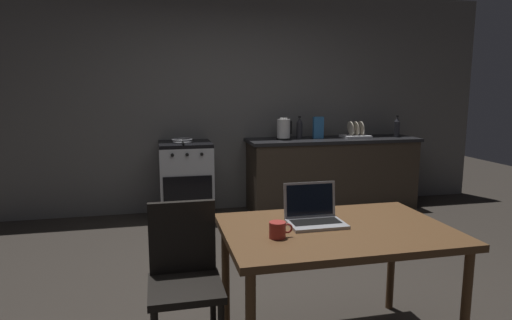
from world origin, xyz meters
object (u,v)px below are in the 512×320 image
electric_kettle (284,129)px  bottle_b (299,128)px  coffee_mug (278,230)px  cereal_box (318,128)px  laptop (314,216)px  stove_oven (186,180)px  dining_table (336,240)px  chair (184,271)px  bottle (397,127)px  dish_rack (356,134)px  frying_pan (182,140)px

electric_kettle → bottle_b: (0.23, 0.08, 0.00)m
coffee_mug → cereal_box: (1.37, 3.00, 0.25)m
laptop → coffee_mug: laptop is taller
cereal_box → bottle_b: (-0.23, 0.06, -0.00)m
laptop → coffee_mug: 0.33m
coffee_mug → stove_oven: bearing=95.4°
dining_table → cereal_box: cereal_box is taller
dining_table → chair: chair is taller
bottle → dish_rack: (-0.55, 0.05, -0.08)m
cereal_box → laptop: bearing=-111.3°
coffee_mug → bottle_b: bottle_b is taller
laptop → electric_kettle: electric_kettle is taller
cereal_box → bottle_b: 0.23m
coffee_mug → dining_table: bearing=13.7°
stove_oven → electric_kettle: 1.33m
bottle → frying_pan: (-2.73, 0.02, -0.11)m
dish_rack → chair: bearing=-130.4°
stove_oven → frying_pan: frying_pan is taller
coffee_mug → dish_rack: dish_rack is taller
electric_kettle → stove_oven: bearing=-179.9°
frying_pan → dish_rack: bearing=0.8°
dish_rack → dining_table: bearing=-117.3°
chair → cereal_box: size_ratio=3.28×
cereal_box → dish_rack: cereal_box is taller
dish_rack → bottle_b: (-0.72, 0.08, 0.08)m
stove_oven → coffee_mug: (0.28, -2.98, 0.34)m
laptop → electric_kettle: bearing=69.6°
stove_oven → chair: (-0.20, -2.75, 0.06)m
bottle → cereal_box: size_ratio=1.02×
bottle → dish_rack: bearing=174.8°
stove_oven → electric_kettle: size_ratio=3.40×
electric_kettle → frying_pan: (-1.23, -0.03, -0.10)m
cereal_box → bottle_b: size_ratio=0.97×
chair → cereal_box: (1.85, 2.78, 0.53)m
bottle → cereal_box: bottle is taller
laptop → stove_oven: bearing=93.7°
dining_table → bottle: 3.52m
electric_kettle → dish_rack: 0.96m
frying_pan → cereal_box: bearing=1.7°
dining_table → dish_rack: bearing=62.7°
stove_oven → dining_table: (0.65, -2.89, 0.22)m
stove_oven → coffee_mug: 3.01m
electric_kettle → dish_rack: electric_kettle is taller
frying_pan → bottle_b: 1.46m
dish_rack → bottle_b: bottle_b is taller
laptop → cereal_box: (1.09, 2.81, 0.25)m
cereal_box → dish_rack: 0.51m
laptop → bottle: 3.48m
cereal_box → bottle: bearing=-3.8°
chair → dish_rack: 3.65m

